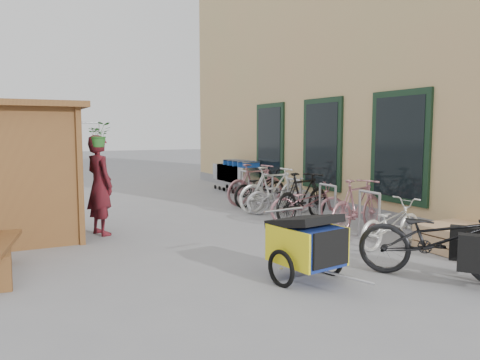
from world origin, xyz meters
name	(u,v)px	position (x,y,z in m)	size (l,w,h in m)	color
ground	(254,254)	(0.00, 0.00, 0.00)	(80.00, 80.00, 0.00)	gray
building	(376,77)	(6.49, 4.50, 3.49)	(6.07, 13.00, 7.00)	tan
kiosk	(13,152)	(-3.28, 2.47, 1.55)	(2.49, 1.65, 2.40)	brown
bike_rack	(294,194)	(2.30, 2.40, 0.52)	(0.05, 5.35, 0.86)	#A5A8AD
pallet_stack	(465,240)	(3.00, -1.40, 0.21)	(1.00, 1.20, 0.40)	tan
shopping_carts	(235,173)	(3.00, 6.87, 0.59)	(0.57, 2.26, 1.02)	silver
child_trailer	(307,242)	(0.00, -1.41, 0.50)	(0.96, 1.55, 0.90)	#1C329B
cargo_bike	(441,240)	(1.55, -2.16, 0.52)	(1.79, 2.01, 1.06)	black
person_kiosk	(100,185)	(-1.87, 2.52, 0.92)	(0.67, 0.44, 1.84)	maroon
bike_0	(391,223)	(2.24, -0.59, 0.40)	(0.53, 1.52, 0.80)	white
bike_1	(357,206)	(2.49, 0.53, 0.51)	(0.48, 1.71, 1.03)	#B97881
bike_2	(308,203)	(2.21, 1.75, 0.42)	(0.56, 1.59, 0.84)	#B97881
bike_3	(303,197)	(2.17, 1.88, 0.53)	(0.50, 1.76, 1.06)	black
bike_4	(280,195)	(2.24, 2.89, 0.43)	(0.57, 1.63, 0.85)	#AEAEB3
bike_5	(273,189)	(2.19, 3.15, 0.54)	(0.51, 1.81, 1.09)	white
bike_6	(260,188)	(2.39, 4.12, 0.47)	(0.62, 1.78, 0.93)	black
bike_7	(256,184)	(2.39, 4.37, 0.54)	(0.51, 1.79, 1.07)	#B97881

